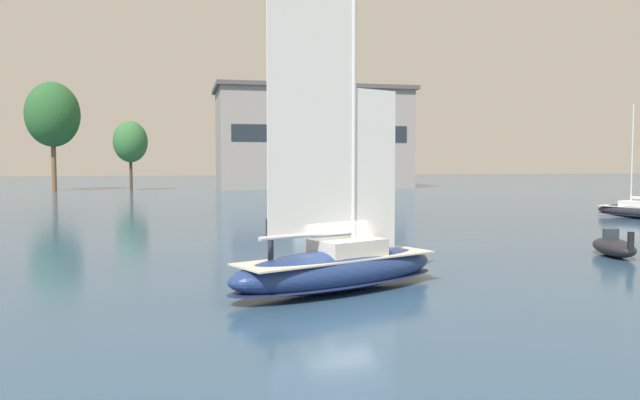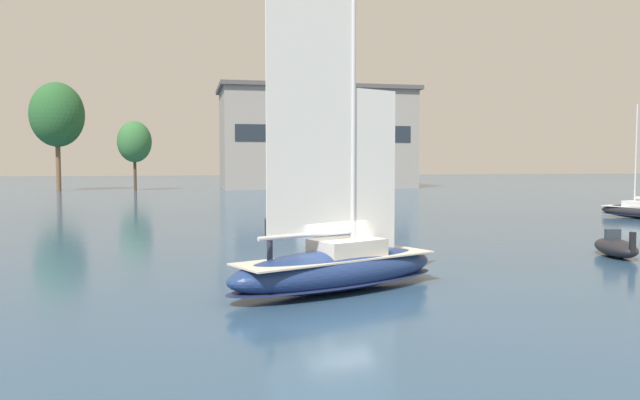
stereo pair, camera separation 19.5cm
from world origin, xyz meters
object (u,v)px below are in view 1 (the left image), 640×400
(sailboat_main, at_px, (338,263))
(motor_tender, at_px, (614,247))
(tree_shore_center, at_px, (53,115))
(sailboat_moored_outer_mooring, at_px, (318,206))
(sailboat_moored_near_marina, at_px, (308,188))
(sailboat_moored_far_slip, at_px, (637,211))
(tree_shore_left, at_px, (130,142))

(sailboat_main, distance_m, motor_tender, 16.17)
(tree_shore_center, bearing_deg, sailboat_moored_outer_mooring, -59.00)
(sailboat_moored_near_marina, height_order, sailboat_moored_outer_mooring, sailboat_moored_outer_mooring)
(sailboat_main, xyz_separation_m, sailboat_moored_far_slip, (31.35, 22.86, -0.35))
(tree_shore_center, height_order, sailboat_main, tree_shore_center)
(sailboat_moored_near_marina, relative_size, motor_tender, 2.34)
(sailboat_main, bearing_deg, sailboat_moored_outer_mooring, 78.90)
(tree_shore_center, bearing_deg, sailboat_main, -73.45)
(tree_shore_left, relative_size, sailboat_main, 0.92)
(sailboat_main, xyz_separation_m, sailboat_moored_outer_mooring, (6.44, 32.83, -0.28))
(tree_shore_center, relative_size, motor_tender, 4.46)
(sailboat_moored_far_slip, bearing_deg, tree_shore_left, 125.83)
(sailboat_main, height_order, sailboat_moored_outer_mooring, sailboat_main)
(tree_shore_center, distance_m, motor_tender, 91.70)
(sailboat_main, relative_size, motor_tender, 3.15)
(tree_shore_center, xyz_separation_m, sailboat_main, (25.62, -86.21, -11.27))
(sailboat_moored_outer_mooring, bearing_deg, sailboat_main, -101.10)
(sailboat_moored_far_slip, xyz_separation_m, sailboat_moored_outer_mooring, (-24.91, 9.98, 0.07))
(sailboat_moored_near_marina, bearing_deg, sailboat_main, -100.51)
(tree_shore_left, height_order, sailboat_main, sailboat_main)
(sailboat_main, relative_size, sailboat_moored_far_slip, 1.31)
(tree_shore_center, bearing_deg, sailboat_moored_near_marina, -24.10)
(sailboat_moored_far_slip, bearing_deg, sailboat_moored_near_marina, 111.89)
(tree_shore_left, xyz_separation_m, sailboat_moored_near_marina, (26.39, -16.07, -7.19))
(sailboat_moored_outer_mooring, bearing_deg, motor_tender, -72.22)
(sailboat_moored_outer_mooring, relative_size, motor_tender, 2.68)
(tree_shore_center, distance_m, sailboat_moored_outer_mooring, 63.33)
(sailboat_moored_near_marina, bearing_deg, tree_shore_center, 155.90)
(sailboat_moored_far_slip, relative_size, sailboat_moored_outer_mooring, 0.90)
(motor_tender, bearing_deg, tree_shore_left, 109.87)
(motor_tender, bearing_deg, sailboat_moored_far_slip, 48.10)
(sailboat_main, distance_m, sailboat_moored_far_slip, 38.80)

